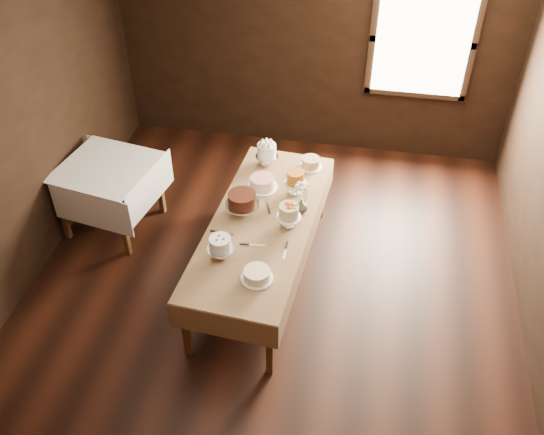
# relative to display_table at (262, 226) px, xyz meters

# --- Properties ---
(floor) EXTENTS (5.00, 6.00, 0.01)m
(floor) POSITION_rel_display_table_xyz_m (0.13, -0.34, -0.71)
(floor) COLOR black
(floor) RESTS_ON ground
(ceiling) EXTENTS (5.00, 6.00, 0.01)m
(ceiling) POSITION_rel_display_table_xyz_m (0.13, -0.34, 2.09)
(ceiling) COLOR beige
(ceiling) RESTS_ON wall_back
(wall_back) EXTENTS (5.00, 0.02, 2.80)m
(wall_back) POSITION_rel_display_table_xyz_m (0.13, 2.66, 0.69)
(wall_back) COLOR black
(wall_back) RESTS_ON ground
(wall_left) EXTENTS (0.02, 6.00, 2.80)m
(wall_left) POSITION_rel_display_table_xyz_m (-2.37, -0.34, 0.69)
(wall_left) COLOR black
(wall_left) RESTS_ON ground
(window) EXTENTS (1.10, 0.05, 1.30)m
(window) POSITION_rel_display_table_xyz_m (1.43, 2.60, 0.89)
(window) COLOR #FFEABF
(window) RESTS_ON wall_back
(display_table) EXTENTS (1.15, 2.54, 0.77)m
(display_table) POSITION_rel_display_table_xyz_m (0.00, 0.00, 0.00)
(display_table) COLOR #442712
(display_table) RESTS_ON ground
(side_table) EXTENTS (1.12, 1.12, 0.82)m
(side_table) POSITION_rel_display_table_xyz_m (-1.85, 0.52, 0.01)
(side_table) COLOR #442712
(side_table) RESTS_ON ground
(cake_meringue) EXTENTS (0.25, 0.25, 0.26)m
(cake_meringue) POSITION_rel_display_table_xyz_m (-0.14, 0.97, 0.18)
(cake_meringue) COLOR silver
(cake_meringue) RESTS_ON display_table
(cake_speckled) EXTENTS (0.28, 0.28, 0.12)m
(cake_speckled) POSITION_rel_display_table_xyz_m (0.34, 1.00, 0.11)
(cake_speckled) COLOR white
(cake_speckled) RESTS_ON display_table
(cake_lattice) EXTENTS (0.33, 0.33, 0.12)m
(cake_lattice) POSITION_rel_display_table_xyz_m (-0.10, 0.53, 0.11)
(cake_lattice) COLOR white
(cake_lattice) RESTS_ON display_table
(cake_caramel) EXTENTS (0.25, 0.25, 0.27)m
(cake_caramel) POSITION_rel_display_table_xyz_m (0.25, 0.52, 0.17)
(cake_caramel) COLOR white
(cake_caramel) RESTS_ON display_table
(cake_chocolate) EXTENTS (0.39, 0.39, 0.25)m
(cake_chocolate) POSITION_rel_display_table_xyz_m (-0.22, 0.10, 0.17)
(cake_chocolate) COLOR silver
(cake_chocolate) RESTS_ON display_table
(cake_flowers) EXTENTS (0.26, 0.26, 0.25)m
(cake_flowers) POSITION_rel_display_table_xyz_m (0.27, -0.01, 0.17)
(cake_flowers) COLOR white
(cake_flowers) RESTS_ON display_table
(cake_swirl) EXTENTS (0.27, 0.27, 0.23)m
(cake_swirl) POSITION_rel_display_table_xyz_m (-0.27, -0.56, 0.16)
(cake_swirl) COLOR silver
(cake_swirl) RESTS_ON display_table
(cake_cream) EXTENTS (0.33, 0.33, 0.10)m
(cake_cream) POSITION_rel_display_table_xyz_m (0.11, -0.78, 0.11)
(cake_cream) COLOR white
(cake_cream) RESTS_ON display_table
(cake_server_a) EXTENTS (0.24, 0.05, 0.01)m
(cake_server_a) POSITION_rel_display_table_xyz_m (0.02, -0.35, 0.06)
(cake_server_a) COLOR silver
(cake_server_a) RESTS_ON display_table
(cake_server_b) EXTENTS (0.03, 0.24, 0.01)m
(cake_server_b) POSITION_rel_display_table_xyz_m (0.30, -0.42, 0.06)
(cake_server_b) COLOR silver
(cake_server_b) RESTS_ON display_table
(cake_server_c) EXTENTS (0.10, 0.23, 0.01)m
(cake_server_c) POSITION_rel_display_table_xyz_m (-0.00, 0.28, 0.06)
(cake_server_c) COLOR silver
(cake_server_c) RESTS_ON display_table
(cake_server_e) EXTENTS (0.24, 0.04, 0.01)m
(cake_server_e) POSITION_rel_display_table_xyz_m (-0.30, -0.24, 0.06)
(cake_server_e) COLOR silver
(cake_server_e) RESTS_ON display_table
(flower_vase) EXTENTS (0.16, 0.16, 0.14)m
(flower_vase) POSITION_rel_display_table_xyz_m (0.35, 0.22, 0.13)
(flower_vase) COLOR #2D2823
(flower_vase) RESTS_ON display_table
(flower_bouquet) EXTENTS (0.14, 0.14, 0.20)m
(flower_bouquet) POSITION_rel_display_table_xyz_m (0.35, 0.22, 0.32)
(flower_bouquet) COLOR white
(flower_bouquet) RESTS_ON flower_vase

